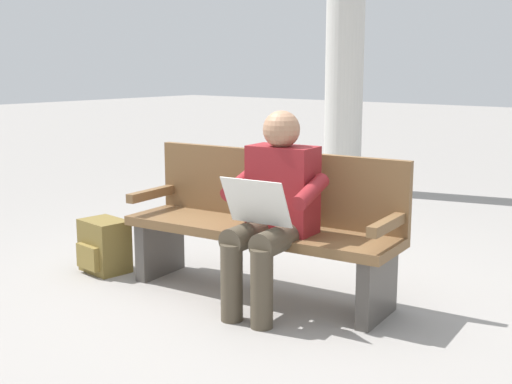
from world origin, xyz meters
name	(u,v)px	position (x,y,z in m)	size (l,w,h in m)	color
ground_plane	(258,295)	(0.00, 0.00, 0.00)	(40.00, 40.00, 0.00)	gray
bench_near	(264,222)	(0.01, -0.07, 0.46)	(1.84, 0.69, 0.90)	brown
person_seated	(273,206)	(-0.22, 0.14, 0.63)	(0.60, 0.60, 1.18)	maroon
backpack	(104,246)	(1.16, 0.30, 0.18)	(0.35, 0.31, 0.37)	brown
support_pillar	(346,23)	(1.54, -3.48, 1.90)	(0.43, 0.43, 3.80)	beige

